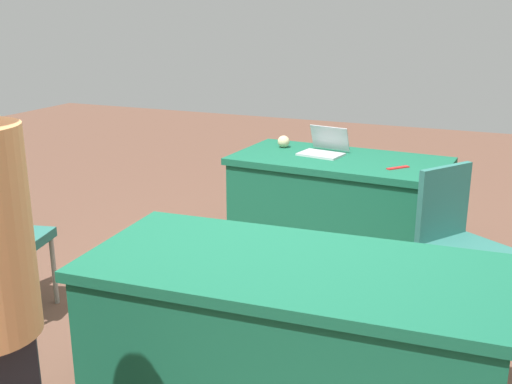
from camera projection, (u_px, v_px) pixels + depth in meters
ground_plane at (251, 341)px, 3.52m from camera, size 14.40×14.40×0.00m
table_foreground at (338, 206)px, 4.70m from camera, size 1.63×0.92×0.76m
table_mid_left at (290, 339)px, 2.80m from camera, size 1.89×0.97×0.76m
chair_aisle at (458, 237)px, 3.63m from camera, size 0.61×0.61×0.94m
laptop_silver at (324, 149)px, 4.70m from camera, size 0.36×0.34×0.21m
yarn_ball at (284, 142)px, 4.93m from camera, size 0.10×0.10×0.10m
scissors_red at (398, 168)px, 4.29m from camera, size 0.14×0.16×0.01m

